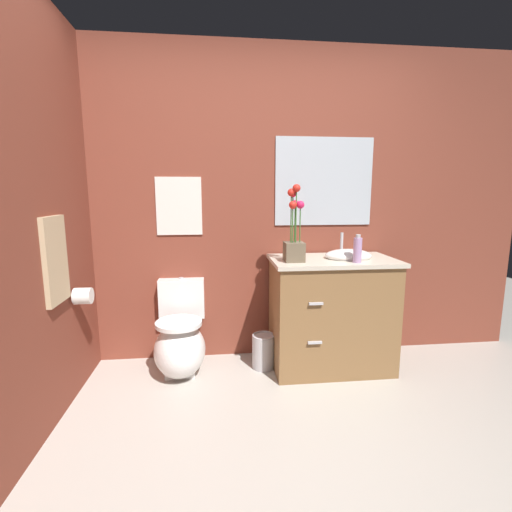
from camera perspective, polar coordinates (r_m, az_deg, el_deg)
name	(u,v)px	position (r m, az deg, el deg)	size (l,w,h in m)	color
ground_plane	(300,496)	(1.99, 6.83, -33.26)	(8.78, 8.78, 0.00)	#B2ADA3
wall_back	(284,207)	(3.02, 4.32, 7.71)	(4.10, 0.05, 2.50)	brown
wall_left	(8,216)	(2.12, -34.23, 5.21)	(0.05, 4.27, 2.50)	brown
toilet	(180,342)	(2.90, -11.74, -13.01)	(0.38, 0.59, 0.69)	white
vanity_cabinet	(331,312)	(2.93, 11.70, -8.56)	(0.94, 0.56, 1.05)	brown
flower_vase	(294,237)	(2.64, 6.00, 3.03)	(0.14, 0.14, 0.55)	brown
soap_bottle	(358,250)	(2.69, 15.59, 0.95)	(0.06, 0.06, 0.20)	#B28CBF
trash_bin	(264,351)	(2.96, 1.18, -14.61)	(0.18, 0.18, 0.27)	#B7B7BC
wall_poster	(179,206)	(2.95, -11.95, 7.63)	(0.35, 0.01, 0.45)	silver
wall_mirror	(324,182)	(3.06, 10.58, 11.35)	(0.80, 0.01, 0.70)	#B2BCC6
hanging_towel	(55,260)	(2.46, -28.88, -0.58)	(0.03, 0.28, 0.52)	tan
toilet_paper_roll	(83,296)	(2.71, -25.42, -5.66)	(0.11, 0.11, 0.11)	white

